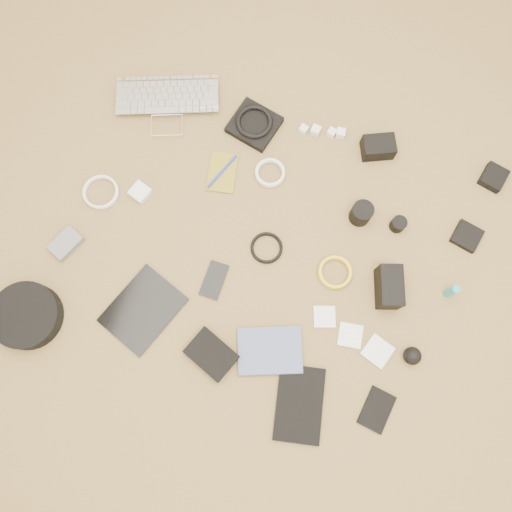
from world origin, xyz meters
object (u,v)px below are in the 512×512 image
(laptop, at_px, (168,110))
(phone, at_px, (214,280))
(dslr_camera, at_px, (378,147))
(tablet, at_px, (143,310))
(headphone_case, at_px, (27,316))
(paperback, at_px, (271,375))

(laptop, height_order, phone, laptop)
(dslr_camera, distance_m, tablet, 0.98)
(headphone_case, distance_m, paperback, 0.81)
(tablet, bearing_deg, dslr_camera, 74.48)
(phone, bearing_deg, paperback, -39.90)
(phone, relative_size, paperback, 0.61)
(tablet, relative_size, phone, 1.96)
(laptop, xyz_separation_m, paperback, (0.64, -0.78, -0.00))
(dslr_camera, bearing_deg, paperback, -121.39)
(phone, distance_m, paperback, 0.36)
(tablet, bearing_deg, paperback, 12.44)
(laptop, xyz_separation_m, phone, (0.36, -0.54, -0.01))
(phone, height_order, headphone_case, headphone_case)
(dslr_camera, bearing_deg, tablet, -149.87)
(dslr_camera, distance_m, paperback, 0.87)
(dslr_camera, relative_size, headphone_case, 0.51)
(tablet, xyz_separation_m, phone, (0.19, 0.17, -0.00))
(dslr_camera, xyz_separation_m, phone, (-0.40, -0.62, -0.03))
(laptop, bearing_deg, paperback, -70.35)
(paperback, bearing_deg, dslr_camera, -28.02)
(laptop, relative_size, tablet, 1.53)
(laptop, relative_size, phone, 3.00)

